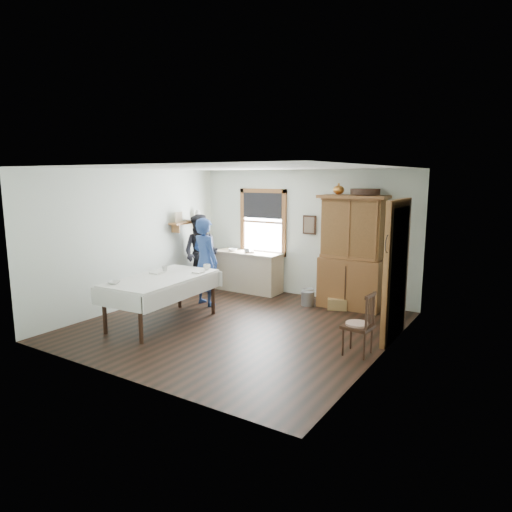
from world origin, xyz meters
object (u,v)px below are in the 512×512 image
at_px(dining_table, 162,300).
at_px(woman_blue, 205,265).
at_px(china_hutch, 352,252).
at_px(pail, 308,298).
at_px(spindle_chair, 358,323).
at_px(wicker_basket, 337,304).
at_px(figure_dark, 201,257).
at_px(work_counter, 249,271).

height_order(dining_table, woman_blue, woman_blue).
relative_size(china_hutch, pail, 7.81).
distance_m(spindle_chair, wicker_basket, 2.32).
bearing_deg(spindle_chair, figure_dark, 163.38).
bearing_deg(work_counter, china_hutch, -0.99).
height_order(dining_table, spindle_chair, spindle_chair).
bearing_deg(figure_dark, china_hutch, 0.39).
xyz_separation_m(dining_table, woman_blue, (-0.11, 1.35, 0.40)).
xyz_separation_m(wicker_basket, woman_blue, (-2.38, -1.11, 0.71)).
bearing_deg(work_counter, dining_table, -90.26).
relative_size(work_counter, pail, 5.51).
relative_size(pail, wicker_basket, 0.76).
relative_size(wicker_basket, figure_dark, 0.23).
bearing_deg(dining_table, woman_blue, 94.50).
relative_size(china_hutch, dining_table, 1.06).
bearing_deg(pail, wicker_basket, 4.97).
height_order(china_hutch, figure_dark, china_hutch).
bearing_deg(spindle_chair, wicker_basket, 124.04).
distance_m(pail, woman_blue, 2.16).
height_order(wicker_basket, figure_dark, figure_dark).
xyz_separation_m(spindle_chair, woman_blue, (-3.51, 0.89, 0.35)).
distance_m(work_counter, pail, 1.71).
bearing_deg(wicker_basket, pail, -175.03).
relative_size(china_hutch, spindle_chair, 2.37).
bearing_deg(pail, spindle_chair, -48.10).
height_order(spindle_chair, woman_blue, woman_blue).
height_order(wicker_basket, woman_blue, woman_blue).
height_order(pail, wicker_basket, pail).
bearing_deg(china_hutch, spindle_chair, -69.15).
bearing_deg(china_hutch, wicker_basket, -125.71).
height_order(china_hutch, dining_table, china_hutch).
bearing_deg(pail, dining_table, -124.57).
height_order(work_counter, pail, work_counter).
xyz_separation_m(work_counter, spindle_chair, (3.39, -2.28, 0.02)).
relative_size(work_counter, dining_table, 0.75).
xyz_separation_m(wicker_basket, figure_dark, (-3.09, -0.37, 0.70)).
bearing_deg(dining_table, wicker_basket, 47.28).
xyz_separation_m(spindle_chair, figure_dark, (-4.22, 1.63, 0.34)).
distance_m(work_counter, woman_blue, 1.45).
bearing_deg(pail, woman_blue, -149.05).
bearing_deg(dining_table, pail, 55.43).
relative_size(work_counter, spindle_chair, 1.67).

